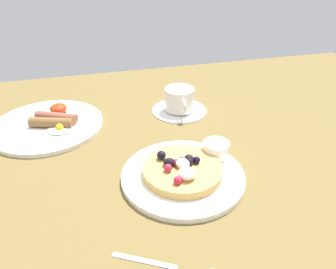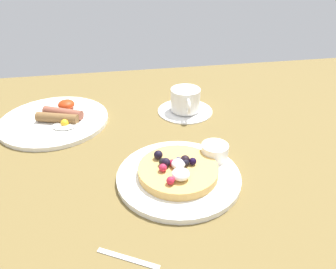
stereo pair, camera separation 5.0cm
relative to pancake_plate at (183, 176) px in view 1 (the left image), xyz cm
name	(u,v)px [view 1 (the left image)]	position (x,y,z in cm)	size (l,w,h in cm)	color
ground_plane	(153,167)	(-4.42, 7.17, -2.08)	(178.64, 112.58, 3.00)	brown
pancake_plate	(183,176)	(0.00, 0.00, 0.00)	(24.22, 24.22, 1.16)	white
pancake_with_berries	(182,169)	(-0.19, -0.08, 1.72)	(15.61, 15.61, 3.73)	tan
syrup_ramekin	(216,149)	(8.49, 4.19, 2.21)	(5.59, 5.59, 3.17)	white
breakfast_plate	(47,125)	(-26.81, 28.09, -0.03)	(27.29, 27.29, 1.09)	white
fried_breakfast	(56,118)	(-24.58, 28.21, 1.63)	(11.85, 14.65, 2.67)	brown
coffee_saucer	(179,110)	(7.70, 28.26, -0.26)	(14.88, 14.88, 0.64)	white
coffee_cup	(180,99)	(7.69, 28.09, 3.15)	(7.92, 11.00, 5.94)	white
teaspoon	(185,269)	(-5.82, -19.90, -0.34)	(14.67, 8.67, 0.60)	silver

